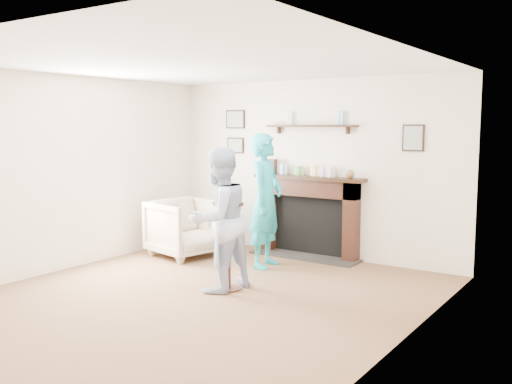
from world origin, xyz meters
TOP-DOWN VIEW (x-y plane):
  - ground at (0.00, 0.00)m, footprint 5.00×5.00m
  - room_shell at (-0.00, 0.69)m, footprint 4.54×5.02m
  - armchair at (-1.44, 1.40)m, footprint 1.05×1.03m
  - man at (-0.00, 0.33)m, footprint 0.75×0.88m
  - woman at (-0.17, 1.53)m, footprint 0.54×0.71m
  - pedestal_table at (0.06, 0.40)m, footprint 0.36×0.36m

SIDE VIEW (x-z plane):
  - ground at x=0.00m, z-range 0.00..0.00m
  - armchair at x=-1.44m, z-range -0.41..0.41m
  - man at x=0.00m, z-range -0.81..0.81m
  - woman at x=-0.17m, z-range -0.88..0.88m
  - pedestal_table at x=0.06m, z-range 0.13..1.28m
  - room_shell at x=0.00m, z-range 0.36..2.88m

